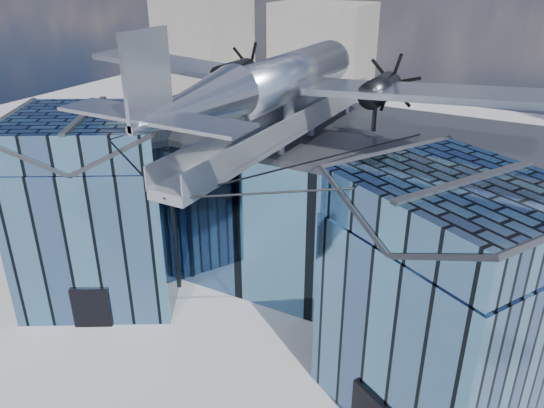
% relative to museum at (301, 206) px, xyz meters
% --- Properties ---
extents(ground_plane, '(120.00, 120.00, 0.00)m').
position_rel_museum_xyz_m(ground_plane, '(-0.00, -5.82, -5.54)').
color(ground_plane, gray).
extents(museum, '(32.88, 24.50, 17.60)m').
position_rel_museum_xyz_m(museum, '(0.00, 0.00, 0.00)').
color(museum, '#476D90').
rests_on(museum, ground).
extents(bg_towers, '(77.00, 24.50, 26.00)m').
position_rel_museum_xyz_m(bg_towers, '(1.45, 44.67, 4.47)').
color(bg_towers, slate).
rests_on(bg_towers, ground).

